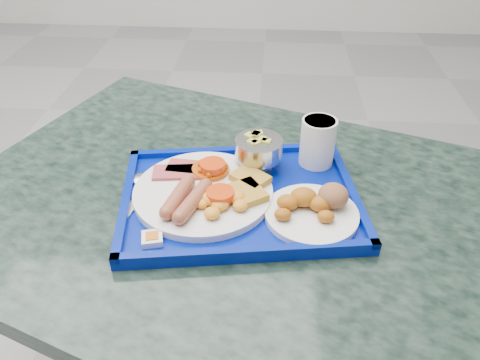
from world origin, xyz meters
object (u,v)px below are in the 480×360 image
object	(u,v)px
fruit_bowl	(259,149)
bread_plate	(314,207)
table	(256,276)
juice_cup	(318,140)
tray	(240,199)
main_plate	(206,191)

from	to	relation	value
fruit_bowl	bread_plate	bearing A→B (deg)	-54.38
table	juice_cup	world-z (taller)	juice_cup
table	tray	xyz separation A→B (m)	(-0.04, 0.01, 0.21)
table	main_plate	size ratio (longest dim) A/B	5.27
tray	fruit_bowl	distance (m)	0.12
main_plate	juice_cup	bearing A→B (deg)	31.97
table	juice_cup	distance (m)	0.33
main_plate	juice_cup	size ratio (longest dim) A/B	2.65
bread_plate	tray	bearing A→B (deg)	161.84
tray	juice_cup	distance (m)	0.22
tray	fruit_bowl	size ratio (longest dim) A/B	5.01
table	bread_plate	xyz separation A→B (m)	(0.11, -0.04, 0.23)
bread_plate	juice_cup	bearing A→B (deg)	85.39
table	fruit_bowl	xyz separation A→B (m)	(-0.00, 0.12, 0.26)
tray	fruit_bowl	bearing A→B (deg)	73.59
tray	bread_plate	size ratio (longest dim) A/B	2.89
tray	juice_cup	bearing A→B (deg)	40.57
tray	juice_cup	size ratio (longest dim) A/B	4.88
bread_plate	juice_cup	size ratio (longest dim) A/B	1.69
table	main_plate	bearing A→B (deg)	176.96
bread_plate	main_plate	bearing A→B (deg)	168.85
fruit_bowl	tray	bearing A→B (deg)	-106.41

